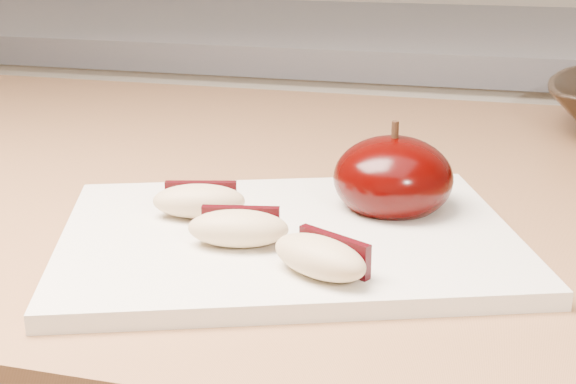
# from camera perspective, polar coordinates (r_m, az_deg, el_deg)

# --- Properties ---
(back_cabinet) EXTENTS (2.40, 0.62, 0.94)m
(back_cabinet) POSITION_cam_1_polar(r_m,az_deg,el_deg) (1.45, 9.14, -6.98)
(back_cabinet) COLOR silver
(back_cabinet) RESTS_ON ground
(cutting_board) EXTENTS (0.34, 0.29, 0.01)m
(cutting_board) POSITION_cam_1_polar(r_m,az_deg,el_deg) (0.51, -0.00, -3.27)
(cutting_board) COLOR silver
(cutting_board) RESTS_ON island_counter
(apple_half) EXTENTS (0.08, 0.08, 0.07)m
(apple_half) POSITION_cam_1_polar(r_m,az_deg,el_deg) (0.54, 7.47, 0.99)
(apple_half) COLOR black
(apple_half) RESTS_ON cutting_board
(apple_wedge_a) EXTENTS (0.07, 0.04, 0.02)m
(apple_wedge_a) POSITION_cam_1_polar(r_m,az_deg,el_deg) (0.53, -6.33, -0.60)
(apple_wedge_a) COLOR tan
(apple_wedge_a) RESTS_ON cutting_board
(apple_wedge_b) EXTENTS (0.06, 0.04, 0.02)m
(apple_wedge_b) POSITION_cam_1_polar(r_m,az_deg,el_deg) (0.48, -3.54, -2.55)
(apple_wedge_b) COLOR tan
(apple_wedge_b) RESTS_ON cutting_board
(apple_wedge_c) EXTENTS (0.07, 0.05, 0.02)m
(apple_wedge_c) POSITION_cam_1_polar(r_m,az_deg,el_deg) (0.44, 2.37, -4.60)
(apple_wedge_c) COLOR tan
(apple_wedge_c) RESTS_ON cutting_board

